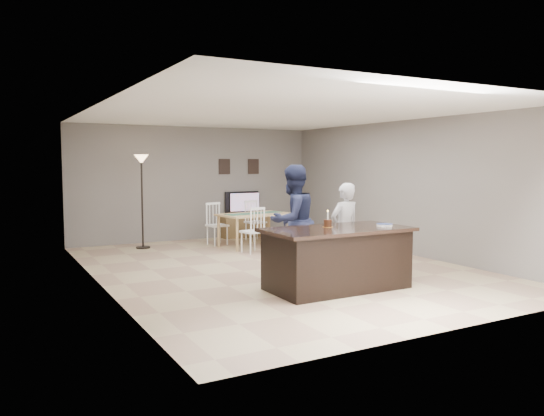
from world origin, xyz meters
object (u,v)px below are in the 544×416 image
kitchen_island (337,258)px  birthday_cake (328,223)px  plate_stack (385,225)px  television (243,202)px  tv_console (245,225)px  woman (345,230)px  dining_table (254,219)px  floor_lamp (142,176)px  man (293,221)px

kitchen_island → birthday_cake: 0.53m
kitchen_island → plate_stack: bearing=-14.4°
television → plate_stack: (-0.47, -5.83, 0.06)m
tv_console → birthday_cake: birthday_cake is taller
tv_console → woman: 4.96m
woman → plate_stack: size_ratio=6.22×
dining_table → woman: bearing=-100.9°
television → floor_lamp: size_ratio=0.45×
woman → floor_lamp: size_ratio=0.75×
tv_console → dining_table: dining_table is taller
woman → dining_table: bearing=-97.1°
tv_console → floor_lamp: size_ratio=0.59×
birthday_cake → plate_stack: birthday_cake is taller
woman → television: bearing=-101.9°
kitchen_island → man: (-0.11, 1.07, 0.45)m
floor_lamp → dining_table: bearing=-22.1°
kitchen_island → birthday_cake: birthday_cake is taller
dining_table → kitchen_island: bearing=-109.3°
television → man: 4.76m
tv_console → plate_stack: plate_stack is taller
television → birthday_cake: bearing=77.0°
tv_console → floor_lamp: 3.03m
man → tv_console: bearing=-118.7°
birthday_cake → plate_stack: bearing=-23.5°
birthday_cake → dining_table: birthday_cake is taller
woman → plate_stack: (0.10, -0.85, 0.16)m
birthday_cake → floor_lamp: 5.13m
television → dining_table: bearing=72.8°
television → birthday_cake: 5.63m
woman → dining_table: (0.11, 3.47, -0.16)m
birthday_cake → dining_table: size_ratio=0.13×
plate_stack → kitchen_island: bearing=165.6°
television → man: bearing=74.0°
television → woman: (-0.57, -4.97, -0.10)m
television → woman: bearing=83.4°
birthday_cake → floor_lamp: (-1.44, 4.89, 0.61)m
floor_lamp → kitchen_island: bearing=-73.4°
birthday_cake → man: bearing=93.3°
tv_console → birthday_cake: bearing=-103.1°
birthday_cake → plate_stack: (0.79, -0.34, -0.04)m
man → television: bearing=-118.4°
man → floor_lamp: bearing=-83.2°
kitchen_island → birthday_cake: size_ratio=8.56×
man → plate_stack: man is taller
man → plate_stack: size_ratio=7.42×
plate_stack → floor_lamp: bearing=113.1°
dining_table → floor_lamp: floor_lamp is taller
man → dining_table: man is taller
woman → floor_lamp: bearing=-69.4°
kitchen_island → television: bearing=78.0°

